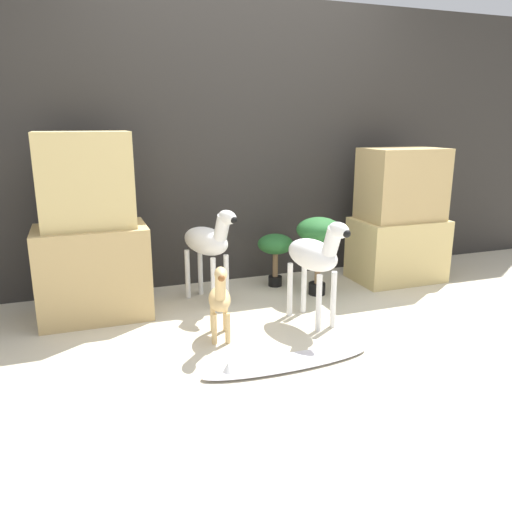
{
  "coord_description": "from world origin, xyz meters",
  "views": [
    {
      "loc": [
        -1.26,
        -2.56,
        1.29
      ],
      "look_at": [
        -0.15,
        0.54,
        0.4
      ],
      "focal_mm": 35.0,
      "sensor_mm": 36.0,
      "label": 1
    }
  ],
  "objects_px": {
    "giraffe_figurine": "(220,298)",
    "potted_palm_back": "(275,247)",
    "potted_palm_front": "(319,235)",
    "surfboard": "(286,362)",
    "zebra_left": "(208,242)",
    "zebra_right": "(315,256)"
  },
  "relations": [
    {
      "from": "zebra_right",
      "to": "giraffe_figurine",
      "type": "height_order",
      "value": "zebra_right"
    },
    {
      "from": "zebra_right",
      "to": "potted_palm_back",
      "type": "height_order",
      "value": "zebra_right"
    },
    {
      "from": "zebra_right",
      "to": "zebra_left",
      "type": "distance_m",
      "value": 0.82
    },
    {
      "from": "giraffe_figurine",
      "to": "surfboard",
      "type": "bearing_deg",
      "value": -61.4
    },
    {
      "from": "zebra_right",
      "to": "surfboard",
      "type": "distance_m",
      "value": 0.77
    },
    {
      "from": "surfboard",
      "to": "potted_palm_back",
      "type": "bearing_deg",
      "value": 70.65
    },
    {
      "from": "potted_palm_back",
      "to": "surfboard",
      "type": "bearing_deg",
      "value": -109.35
    },
    {
      "from": "zebra_right",
      "to": "giraffe_figurine",
      "type": "bearing_deg",
      "value": -175.91
    },
    {
      "from": "giraffe_figurine",
      "to": "potted_palm_front",
      "type": "relative_size",
      "value": 0.83
    },
    {
      "from": "zebra_left",
      "to": "surfboard",
      "type": "height_order",
      "value": "zebra_left"
    },
    {
      "from": "giraffe_figurine",
      "to": "potted_palm_back",
      "type": "height_order",
      "value": "giraffe_figurine"
    },
    {
      "from": "zebra_right",
      "to": "potted_palm_front",
      "type": "bearing_deg",
      "value": 61.01
    },
    {
      "from": "potted_palm_front",
      "to": "surfboard",
      "type": "distance_m",
      "value": 1.28
    },
    {
      "from": "zebra_left",
      "to": "surfboard",
      "type": "bearing_deg",
      "value": -82.72
    },
    {
      "from": "zebra_left",
      "to": "potted_palm_front",
      "type": "bearing_deg",
      "value": -7.77
    },
    {
      "from": "zebra_left",
      "to": "zebra_right",
      "type": "bearing_deg",
      "value": -48.09
    },
    {
      "from": "zebra_left",
      "to": "surfboard",
      "type": "xyz_separation_m",
      "value": [
        0.14,
        -1.1,
        -0.44
      ]
    },
    {
      "from": "zebra_right",
      "to": "giraffe_figurine",
      "type": "relative_size",
      "value": 1.42
    },
    {
      "from": "giraffe_figurine",
      "to": "potted_palm_back",
      "type": "distance_m",
      "value": 1.09
    },
    {
      "from": "surfboard",
      "to": "zebra_left",
      "type": "bearing_deg",
      "value": 97.28
    },
    {
      "from": "giraffe_figurine",
      "to": "potted_palm_back",
      "type": "relative_size",
      "value": 1.17
    },
    {
      "from": "zebra_right",
      "to": "surfboard",
      "type": "bearing_deg",
      "value": -129.25
    }
  ]
}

